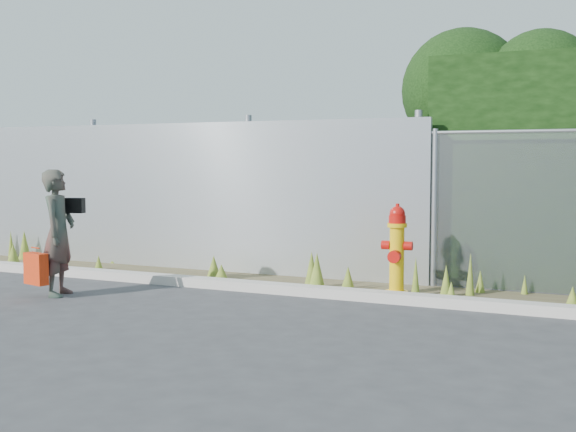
# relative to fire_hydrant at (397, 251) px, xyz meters

# --- Properties ---
(ground) EXTENTS (80.00, 80.00, 0.00)m
(ground) POSITION_rel_fire_hydrant_xyz_m (-0.77, -2.25, -0.55)
(ground) COLOR #353538
(ground) RESTS_ON ground
(curb) EXTENTS (16.00, 0.22, 0.12)m
(curb) POSITION_rel_fire_hydrant_xyz_m (-0.77, -0.45, -0.49)
(curb) COLOR #B0A89F
(curb) RESTS_ON ground
(weed_strip) EXTENTS (16.00, 1.29, 0.53)m
(weed_strip) POSITION_rel_fire_hydrant_xyz_m (-0.36, 0.16, -0.43)
(weed_strip) COLOR #4B422B
(weed_strip) RESTS_ON ground
(corrugated_fence) EXTENTS (8.50, 0.21, 2.30)m
(corrugated_fence) POSITION_rel_fire_hydrant_xyz_m (-4.01, 0.76, 0.56)
(corrugated_fence) COLOR #B4B8BC
(corrugated_fence) RESTS_ON ground
(fire_hydrant) EXTENTS (0.38, 0.34, 1.12)m
(fire_hydrant) POSITION_rel_fire_hydrant_xyz_m (0.00, 0.00, 0.00)
(fire_hydrant) COLOR #E7B20C
(fire_hydrant) RESTS_ON ground
(woman) EXTENTS (0.54, 0.65, 1.54)m
(woman) POSITION_rel_fire_hydrant_xyz_m (-3.76, -1.66, 0.22)
(woman) COLOR #0E5D47
(woman) RESTS_ON ground
(red_tote_bag) EXTENTS (0.34, 0.13, 0.45)m
(red_tote_bag) POSITION_rel_fire_hydrant_xyz_m (-3.87, -1.94, -0.19)
(red_tote_bag) COLOR #BD2C0A
(black_shoulder_bag) EXTENTS (0.25, 0.10, 0.19)m
(black_shoulder_bag) POSITION_rel_fire_hydrant_xyz_m (-3.70, -1.44, 0.54)
(black_shoulder_bag) COLOR black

